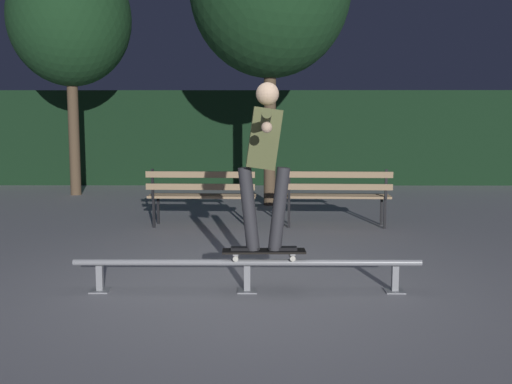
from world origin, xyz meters
TOP-DOWN VIEW (x-y plane):
  - ground_plane at (0.00, 0.00)m, footprint 90.00×90.00m
  - hedge_backdrop at (0.00, 9.49)m, footprint 24.00×1.20m
  - grind_rail at (0.00, -0.05)m, footprint 3.28×0.18m
  - skateboard at (0.16, -0.05)m, footprint 0.78×0.22m
  - skateboarder at (0.16, -0.05)m, footprint 0.62×1.41m
  - park_bench_leftmost at (-0.74, 3.34)m, footprint 1.62×0.48m
  - park_bench_left_center at (1.26, 3.34)m, footprint 1.62×0.48m
  - tree_far_left at (-3.74, 7.13)m, footprint 2.48×2.48m

SIDE VIEW (x-z plane):
  - ground_plane at x=0.00m, z-range 0.00..0.00m
  - grind_rail at x=0.00m, z-range 0.08..0.39m
  - skateboard at x=0.16m, z-range 0.34..0.43m
  - park_bench_leftmost at x=-0.74m, z-range 0.10..0.98m
  - park_bench_left_center at x=1.26m, z-range 0.10..0.98m
  - hedge_backdrop at x=0.00m, z-range 0.00..2.24m
  - skateboarder at x=0.16m, z-range 0.54..2.10m
  - tree_far_left at x=-3.74m, z-range 1.11..6.08m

